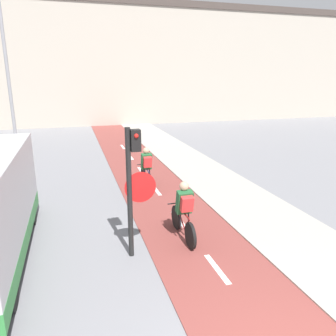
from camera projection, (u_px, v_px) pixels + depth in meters
name	position (u px, v px, depth m)	size (l,w,h in m)	color
building_row_background	(100.00, 64.00, 27.21)	(60.00, 5.20, 9.52)	#B2A899
traffic_light_pole	(133.00, 178.00, 6.75)	(0.67, 0.25, 2.83)	black
street_lamp_far	(5.00, 54.00, 13.18)	(0.36, 0.36, 7.74)	gray
cyclist_near	(184.00, 212.00, 7.74)	(0.46, 1.68, 1.45)	black
cyclist_far	(146.00, 168.00, 11.53)	(0.46, 1.62, 1.42)	black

